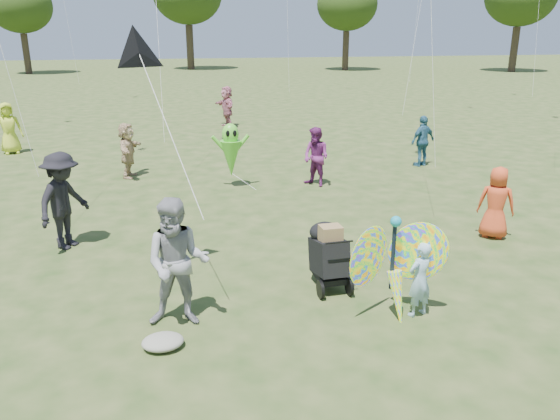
{
  "coord_description": "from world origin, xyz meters",
  "views": [
    {
      "loc": [
        -2.18,
        -7.18,
        4.03
      ],
      "look_at": [
        -0.2,
        1.5,
        1.1
      ],
      "focal_mm": 35.0,
      "sensor_mm": 36.0,
      "label": 1
    }
  ],
  "objects_px": {
    "crowd_b": "(63,201)",
    "crowd_e": "(316,157)",
    "adult_man": "(178,263)",
    "crowd_a": "(496,203)",
    "butterfly_kite": "(395,268)",
    "crowd_g": "(9,128)",
    "child_girl": "(420,280)",
    "crowd_d": "(128,150)",
    "alien_kite": "(231,152)",
    "jogging_stroller": "(328,252)",
    "crowd_j": "(227,106)",
    "crowd_c": "(423,141)"
  },
  "relations": [
    {
      "from": "crowd_d",
      "to": "crowd_g",
      "type": "height_order",
      "value": "crowd_g"
    },
    {
      "from": "crowd_g",
      "to": "child_girl",
      "type": "bearing_deg",
      "value": -75.88
    },
    {
      "from": "crowd_b",
      "to": "child_girl",
      "type": "bearing_deg",
      "value": -93.25
    },
    {
      "from": "jogging_stroller",
      "to": "crowd_j",
      "type": "bearing_deg",
      "value": 86.87
    },
    {
      "from": "child_girl",
      "to": "jogging_stroller",
      "type": "xyz_separation_m",
      "value": [
        -1.01,
        1.23,
        0.03
      ]
    },
    {
      "from": "butterfly_kite",
      "to": "crowd_j",
      "type": "bearing_deg",
      "value": 90.43
    },
    {
      "from": "adult_man",
      "to": "jogging_stroller",
      "type": "relative_size",
      "value": 1.73
    },
    {
      "from": "butterfly_kite",
      "to": "crowd_b",
      "type": "bearing_deg",
      "value": 141.85
    },
    {
      "from": "child_girl",
      "to": "crowd_d",
      "type": "relative_size",
      "value": 0.73
    },
    {
      "from": "crowd_b",
      "to": "butterfly_kite",
      "type": "distance_m",
      "value": 6.41
    },
    {
      "from": "child_girl",
      "to": "crowd_j",
      "type": "relative_size",
      "value": 0.66
    },
    {
      "from": "crowd_e",
      "to": "butterfly_kite",
      "type": "relative_size",
      "value": 0.91
    },
    {
      "from": "crowd_b",
      "to": "crowd_a",
      "type": "bearing_deg",
      "value": -66.03
    },
    {
      "from": "crowd_b",
      "to": "alien_kite",
      "type": "bearing_deg",
      "value": -13.28
    },
    {
      "from": "adult_man",
      "to": "butterfly_kite",
      "type": "xyz_separation_m",
      "value": [
        3.06,
        -0.5,
        -0.15
      ]
    },
    {
      "from": "alien_kite",
      "to": "crowd_c",
      "type": "bearing_deg",
      "value": 10.73
    },
    {
      "from": "crowd_g",
      "to": "crowd_d",
      "type": "bearing_deg",
      "value": -64.1
    },
    {
      "from": "crowd_d",
      "to": "butterfly_kite",
      "type": "xyz_separation_m",
      "value": [
        4.06,
        -9.25,
        0.0
      ]
    },
    {
      "from": "crowd_a",
      "to": "crowd_b",
      "type": "distance_m",
      "value": 8.52
    },
    {
      "from": "crowd_g",
      "to": "crowd_j",
      "type": "relative_size",
      "value": 0.99
    },
    {
      "from": "crowd_a",
      "to": "butterfly_kite",
      "type": "height_order",
      "value": "butterfly_kite"
    },
    {
      "from": "child_girl",
      "to": "crowd_b",
      "type": "xyz_separation_m",
      "value": [
        -5.43,
        4.0,
        0.37
      ]
    },
    {
      "from": "crowd_e",
      "to": "crowd_g",
      "type": "distance_m",
      "value": 11.03
    },
    {
      "from": "child_girl",
      "to": "crowd_a",
      "type": "relative_size",
      "value": 0.78
    },
    {
      "from": "crowd_b",
      "to": "crowd_j",
      "type": "distance_m",
      "value": 14.29
    },
    {
      "from": "crowd_c",
      "to": "crowd_j",
      "type": "height_order",
      "value": "crowd_j"
    },
    {
      "from": "adult_man",
      "to": "crowd_j",
      "type": "bearing_deg",
      "value": 91.64
    },
    {
      "from": "adult_man",
      "to": "crowd_d",
      "type": "height_order",
      "value": "adult_man"
    },
    {
      "from": "adult_man",
      "to": "crowd_c",
      "type": "bearing_deg",
      "value": 57.51
    },
    {
      "from": "alien_kite",
      "to": "crowd_d",
      "type": "bearing_deg",
      "value": 147.21
    },
    {
      "from": "crowd_g",
      "to": "jogging_stroller",
      "type": "bearing_deg",
      "value": -76.66
    },
    {
      "from": "child_girl",
      "to": "jogging_stroller",
      "type": "distance_m",
      "value": 1.59
    },
    {
      "from": "crowd_j",
      "to": "butterfly_kite",
      "type": "relative_size",
      "value": 1.0
    },
    {
      "from": "crowd_e",
      "to": "jogging_stroller",
      "type": "xyz_separation_m",
      "value": [
        -1.55,
        -5.97,
        -0.18
      ]
    },
    {
      "from": "crowd_c",
      "to": "crowd_j",
      "type": "bearing_deg",
      "value": -80.66
    },
    {
      "from": "adult_man",
      "to": "crowd_a",
      "type": "bearing_deg",
      "value": 29.58
    },
    {
      "from": "crowd_b",
      "to": "crowd_e",
      "type": "bearing_deg",
      "value": -28.65
    },
    {
      "from": "butterfly_kite",
      "to": "crowd_d",
      "type": "bearing_deg",
      "value": 113.68
    },
    {
      "from": "crowd_c",
      "to": "child_girl",
      "type": "bearing_deg",
      "value": 42.86
    },
    {
      "from": "crowd_c",
      "to": "crowd_j",
      "type": "relative_size",
      "value": 0.89
    },
    {
      "from": "crowd_e",
      "to": "crowd_j",
      "type": "relative_size",
      "value": 0.91
    },
    {
      "from": "adult_man",
      "to": "alien_kite",
      "type": "distance_m",
      "value": 7.2
    },
    {
      "from": "crowd_e",
      "to": "alien_kite",
      "type": "height_order",
      "value": "alien_kite"
    },
    {
      "from": "alien_kite",
      "to": "crowd_b",
      "type": "bearing_deg",
      "value": -136.42
    },
    {
      "from": "crowd_j",
      "to": "jogging_stroller",
      "type": "distance_m",
      "value": 16.2
    },
    {
      "from": "crowd_d",
      "to": "jogging_stroller",
      "type": "relative_size",
      "value": 1.45
    },
    {
      "from": "crowd_b",
      "to": "crowd_c",
      "type": "height_order",
      "value": "crowd_b"
    },
    {
      "from": "child_girl",
      "to": "crowd_e",
      "type": "relative_size",
      "value": 0.72
    },
    {
      "from": "crowd_e",
      "to": "alien_kite",
      "type": "xyz_separation_m",
      "value": [
        -2.26,
        0.33,
        0.17
      ]
    },
    {
      "from": "child_girl",
      "to": "adult_man",
      "type": "relative_size",
      "value": 0.61
    }
  ]
}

